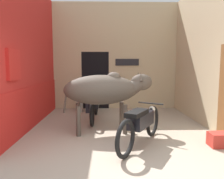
{
  "coord_description": "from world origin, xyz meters",
  "views": [
    {
      "loc": [
        -0.34,
        -3.58,
        1.64
      ],
      "look_at": [
        -0.18,
        2.07,
        1.0
      ],
      "focal_mm": 35.0,
      "sensor_mm": 36.0,
      "label": 1
    }
  ],
  "objects": [
    {
      "name": "ground_plane",
      "position": [
        0.0,
        0.0,
        0.0
      ],
      "size": [
        30.0,
        30.0,
        0.0
      ],
      "primitive_type": "plane",
      "color": "tan"
    },
    {
      "name": "crate",
      "position": [
        1.97,
        0.62,
        0.14
      ],
      "size": [
        0.44,
        0.32,
        0.28
      ],
      "color": "red",
      "rests_on": "ground_plane"
    },
    {
      "name": "motorcycle_near",
      "position": [
        0.36,
        0.73,
        0.46
      ],
      "size": [
        1.17,
        1.85,
        0.8
      ],
      "color": "black",
      "rests_on": "ground_plane"
    },
    {
      "name": "plastic_stool",
      "position": [
        -1.27,
        4.04,
        0.21
      ],
      "size": [
        0.32,
        0.32,
        0.4
      ],
      "color": "beige",
      "rests_on": "ground_plane"
    },
    {
      "name": "shopkeeper_seated",
      "position": [
        -0.89,
        3.94,
        0.58
      ],
      "size": [
        0.43,
        0.33,
        1.13
      ],
      "color": "#282833",
      "rests_on": "ground_plane"
    },
    {
      "name": "wall_back_with_doorway",
      "position": [
        -0.24,
        4.84,
        1.67
      ],
      "size": [
        4.58,
        0.93,
        3.92
      ],
      "color": "#C6B289",
      "rests_on": "ground_plane"
    },
    {
      "name": "motorcycle_far",
      "position": [
        -0.69,
        2.85,
        0.47
      ],
      "size": [
        0.58,
        2.12,
        0.82
      ],
      "color": "black",
      "rests_on": "ground_plane"
    },
    {
      "name": "cow",
      "position": [
        -0.36,
        1.64,
        1.05
      ],
      "size": [
        2.21,
        0.97,
        1.49
      ],
      "color": "#4C4238",
      "rests_on": "ground_plane"
    },
    {
      "name": "wall_left_shopfront",
      "position": [
        -2.37,
        2.29,
        1.9
      ],
      "size": [
        0.25,
        4.61,
        3.92
      ],
      "color": "red",
      "rests_on": "ground_plane"
    },
    {
      "name": "wall_right_with_door",
      "position": [
        2.38,
        2.26,
        1.93
      ],
      "size": [
        0.22,
        4.61,
        3.92
      ],
      "color": "#C6B289",
      "rests_on": "ground_plane"
    }
  ]
}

